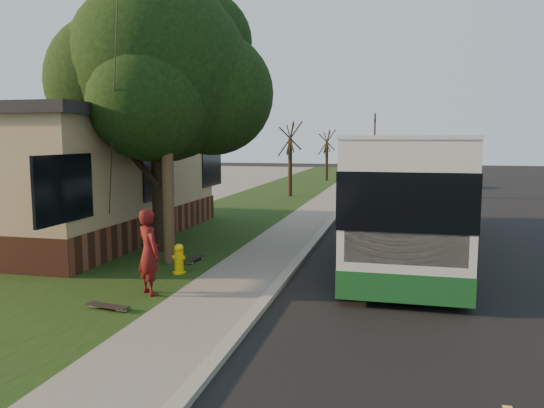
{
  "coord_description": "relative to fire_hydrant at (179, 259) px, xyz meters",
  "views": [
    {
      "loc": [
        2.59,
        -11.83,
        3.36
      ],
      "look_at": [
        -0.92,
        2.81,
        1.5
      ],
      "focal_mm": 35.0,
      "sensor_mm": 36.0,
      "label": 1
    }
  ],
  "objects": [
    {
      "name": "transit_bus",
      "position": [
        5.34,
        4.72,
        1.39
      ],
      "size": [
        2.92,
        12.66,
        3.42
      ],
      "color": "silver",
      "rests_on": "ground"
    },
    {
      "name": "grass_verge",
      "position": [
        -1.9,
        10.0,
        -0.4
      ],
      "size": [
        5.0,
        80.0,
        0.07
      ],
      "primitive_type": "cube",
      "color": "black",
      "rests_on": "ground"
    },
    {
      "name": "skateboard_spare",
      "position": [
        -0.22,
        -2.92,
        -0.3
      ],
      "size": [
        0.94,
        0.36,
        0.09
      ],
      "color": "black",
      "rests_on": "grass_verge"
    },
    {
      "name": "utility_pole",
      "position": [
        -0.71,
        0.99,
        4.2
      ],
      "size": [
        2.86,
        3.21,
        9.07
      ],
      "color": "#473321",
      "rests_on": "ground"
    },
    {
      "name": "road",
      "position": [
        6.6,
        10.0,
        -0.43
      ],
      "size": [
        8.0,
        80.0,
        0.01
      ],
      "primitive_type": "cube",
      "color": "black",
      "rests_on": "ground"
    },
    {
      "name": "curb",
      "position": [
        2.6,
        10.0,
        -0.37
      ],
      "size": [
        0.25,
        80.0,
        0.12
      ],
      "primitive_type": "cube",
      "color": "gray",
      "rests_on": "ground"
    },
    {
      "name": "skateboard_main",
      "position": [
        -0.13,
        1.31,
        -0.3
      ],
      "size": [
        0.25,
        0.89,
        0.08
      ],
      "color": "black",
      "rests_on": "grass_verge"
    },
    {
      "name": "traffic_signal",
      "position": [
        3.1,
        34.0,
        2.73
      ],
      "size": [
        0.18,
        0.22,
        5.5
      ],
      "color": "#2D2D30",
      "rests_on": "ground"
    },
    {
      "name": "skateboarder",
      "position": [
        0.1,
        -1.77,
        0.55
      ],
      "size": [
        0.79,
        0.75,
        1.83
      ],
      "primitive_type": "imported",
      "rotation": [
        0.0,
        0.0,
        2.49
      ],
      "color": "#511010",
      "rests_on": "grass_verge"
    },
    {
      "name": "ground",
      "position": [
        2.6,
        0.0,
        -0.43
      ],
      "size": [
        120.0,
        120.0,
        0.0
      ],
      "primitive_type": "plane",
      "color": "black",
      "rests_on": "ground"
    },
    {
      "name": "leafy_tree",
      "position": [
        -1.57,
        2.65,
        4.73
      ],
      "size": [
        6.3,
        6.0,
        7.8
      ],
      "color": "black",
      "rests_on": "grass_verge"
    },
    {
      "name": "sidewalk",
      "position": [
        1.6,
        10.0,
        -0.39
      ],
      "size": [
        2.0,
        80.0,
        0.08
      ],
      "primitive_type": "cube",
      "color": "slate",
      "rests_on": "ground"
    },
    {
      "name": "bare_tree_near",
      "position": [
        -0.9,
        18.0,
        1.72
      ],
      "size": [
        1.38,
        1.21,
        4.31
      ],
      "color": "black",
      "rests_on": "grass_verge"
    },
    {
      "name": "fire_hydrant",
      "position": [
        0.0,
        0.0,
        0.0
      ],
      "size": [
        0.32,
        0.32,
        0.74
      ],
      "color": "yellow",
      "rests_on": "grass_verge"
    },
    {
      "name": "dumpster",
      "position": [
        -6.9,
        5.63,
        0.22
      ],
      "size": [
        1.57,
        1.35,
        1.21
      ],
      "color": "black",
      "rests_on": "building_lot"
    },
    {
      "name": "distant_car",
      "position": [
        6.17,
        25.63,
        0.43
      ],
      "size": [
        2.24,
        5.12,
        1.72
      ],
      "primitive_type": "imported",
      "rotation": [
        0.0,
        0.0,
        -0.04
      ],
      "color": "black",
      "rests_on": "ground"
    },
    {
      "name": "building_lot",
      "position": [
        -11.9,
        10.0,
        -0.41
      ],
      "size": [
        15.0,
        80.0,
        0.04
      ],
      "primitive_type": "cube",
      "color": "slate",
      "rests_on": "ground"
    },
    {
      "name": "bare_tree_far",
      "position": [
        -0.4,
        30.0,
        1.57
      ],
      "size": [
        1.38,
        1.21,
        4.03
      ],
      "color": "black",
      "rests_on": "grass_verge"
    }
  ]
}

